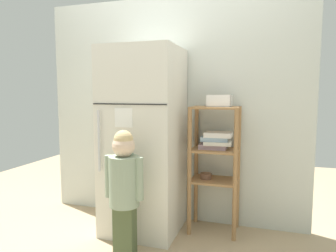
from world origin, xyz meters
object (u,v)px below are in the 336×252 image
pantry_shelf_unit (215,153)px  fruit_bin (219,102)px  refrigerator (144,141)px  child_standing (124,181)px

pantry_shelf_unit → fruit_bin: size_ratio=5.45×
refrigerator → fruit_bin: bearing=12.3°
child_standing → pantry_shelf_unit: 0.85m
child_standing → pantry_shelf_unit: pantry_shelf_unit is taller
refrigerator → child_standing: size_ratio=1.68×
refrigerator → fruit_bin: (0.63, 0.14, 0.34)m
refrigerator → fruit_bin: 0.73m
child_standing → fruit_bin: fruit_bin is taller
child_standing → fruit_bin: size_ratio=4.71×
child_standing → fruit_bin: bearing=45.4°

